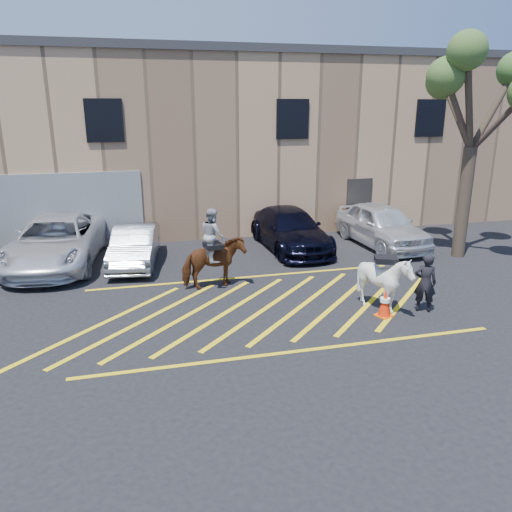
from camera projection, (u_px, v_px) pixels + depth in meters
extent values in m
plane|color=black|center=(264.00, 304.00, 13.44)|extent=(90.00, 90.00, 0.00)
imported|color=silver|center=(56.00, 242.00, 16.50)|extent=(3.26, 5.99, 1.59)
imported|color=gray|center=(135.00, 246.00, 16.58)|extent=(1.88, 4.06, 1.29)
imported|color=black|center=(290.00, 229.00, 18.45)|extent=(2.20, 5.03, 1.44)
imported|color=silver|center=(381.00, 225.00, 18.77)|extent=(2.15, 4.80, 1.60)
imported|color=black|center=(425.00, 283.00, 12.77)|extent=(0.67, 0.58, 1.54)
cube|color=tan|center=(198.00, 141.00, 23.55)|extent=(32.00, 10.00, 7.00)
cube|color=#2D2D30|center=(196.00, 58.00, 22.49)|extent=(32.20, 10.20, 0.30)
cube|color=black|center=(104.00, 121.00, 17.62)|extent=(1.30, 0.08, 1.50)
cube|color=black|center=(293.00, 119.00, 19.26)|extent=(1.30, 0.08, 1.50)
cube|color=black|center=(430.00, 118.00, 20.66)|extent=(1.30, 0.08, 1.50)
cube|color=#38332D|center=(359.00, 205.00, 20.98)|extent=(1.10, 0.08, 2.20)
cube|color=yellow|center=(101.00, 324.00, 12.18)|extent=(4.20, 4.20, 0.01)
cube|color=yellow|center=(145.00, 320.00, 12.43)|extent=(4.20, 4.20, 0.01)
cube|color=yellow|center=(187.00, 316.00, 12.67)|extent=(4.20, 4.20, 0.01)
cube|color=yellow|center=(227.00, 312.00, 12.92)|extent=(4.20, 4.20, 0.01)
cube|color=yellow|center=(267.00, 308.00, 13.16)|extent=(4.20, 4.20, 0.01)
cube|color=yellow|center=(304.00, 304.00, 13.41)|extent=(4.20, 4.20, 0.01)
cube|color=yellow|center=(340.00, 300.00, 13.65)|extent=(4.20, 4.20, 0.01)
cube|color=yellow|center=(375.00, 297.00, 13.90)|extent=(4.20, 4.20, 0.01)
cube|color=yellow|center=(409.00, 294.00, 14.14)|extent=(4.20, 4.20, 0.01)
cube|color=yellow|center=(245.00, 277.00, 15.48)|extent=(9.50, 0.12, 0.01)
cube|color=yellow|center=(297.00, 351.00, 10.84)|extent=(9.50, 0.12, 0.01)
imported|color=#582F15|center=(213.00, 263.00, 14.40)|extent=(1.90, 1.10, 1.51)
imported|color=#9799A1|center=(213.00, 235.00, 14.16)|extent=(0.70, 0.83, 1.54)
cube|color=black|center=(213.00, 246.00, 14.25)|extent=(0.55, 0.63, 0.14)
imported|color=silver|center=(384.00, 282.00, 12.75)|extent=(1.71, 1.80, 1.58)
cube|color=black|center=(386.00, 259.00, 12.57)|extent=(0.69, 0.63, 0.14)
cube|color=#EA5709|center=(384.00, 315.00, 12.66)|extent=(0.49, 0.49, 0.03)
cone|color=red|center=(385.00, 302.00, 12.55)|extent=(0.32, 0.32, 0.70)
cylinder|color=white|center=(385.00, 300.00, 12.53)|extent=(0.25, 0.25, 0.10)
cylinder|color=#4B3E2D|center=(464.00, 203.00, 17.13)|extent=(0.44, 0.44, 3.80)
cylinder|color=#4B3A2D|center=(493.00, 110.00, 16.54)|extent=(1.76, 0.51, 2.68)
cylinder|color=#413627|center=(456.00, 115.00, 17.06)|extent=(0.33, 1.88, 2.34)
cylinder|color=#4C372E|center=(458.00, 114.00, 16.12)|extent=(1.40, 0.20, 2.39)
cylinder|color=#412F27|center=(498.00, 123.00, 15.75)|extent=(0.78, 1.62, 1.96)
cylinder|color=#483B2B|center=(469.00, 103.00, 15.80)|extent=(1.16, 0.77, 3.11)
sphere|color=#4D672C|center=(443.00, 82.00, 17.52)|extent=(1.20, 1.20, 1.20)
sphere|color=#4D7231|center=(446.00, 76.00, 15.65)|extent=(1.20, 1.20, 1.20)
sphere|color=#4F6A2D|center=(467.00, 50.00, 14.99)|extent=(1.20, 1.20, 1.20)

